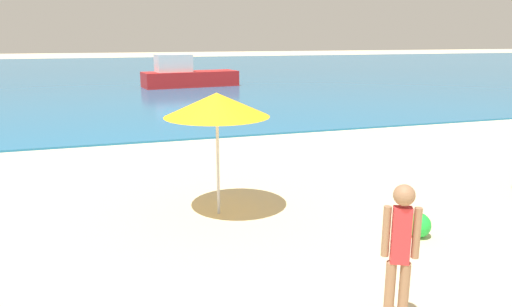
{
  "coord_description": "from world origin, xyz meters",
  "views": [
    {
      "loc": [
        -2.3,
        1.34,
        2.98
      ],
      "look_at": [
        0.12,
        8.86,
        1.04
      ],
      "focal_mm": 33.33,
      "sensor_mm": 36.0,
      "label": 1
    }
  ],
  "objects": [
    {
      "name": "beach_ball",
      "position": [
        2.14,
        7.03,
        0.19
      ],
      "size": [
        0.38,
        0.38,
        0.38
      ],
      "primitive_type": "sphere",
      "color": "green",
      "rests_on": "ground"
    },
    {
      "name": "beach_umbrella",
      "position": [
        -0.54,
        8.93,
        1.9
      ],
      "size": [
        1.76,
        1.76,
        2.1
      ],
      "color": "#B7B7BC",
      "rests_on": "ground"
    },
    {
      "name": "water",
      "position": [
        0.0,
        45.04,
        0.03
      ],
      "size": [
        160.0,
        60.0,
        0.06
      ],
      "primitive_type": "cube",
      "color": "#1E6B9E",
      "rests_on": "ground"
    },
    {
      "name": "boat_near",
      "position": [
        2.57,
        30.14,
        0.73
      ],
      "size": [
        5.85,
        2.52,
        1.93
      ],
      "rotation": [
        0.0,
        0.0,
        0.13
      ],
      "color": "red",
      "rests_on": "water"
    },
    {
      "name": "person_standing",
      "position": [
        0.39,
        5.05,
        0.91
      ],
      "size": [
        0.34,
        0.21,
        1.6
      ],
      "rotation": [
        0.0,
        0.0,
        2.68
      ],
      "color": "#936B4C",
      "rests_on": "ground"
    }
  ]
}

